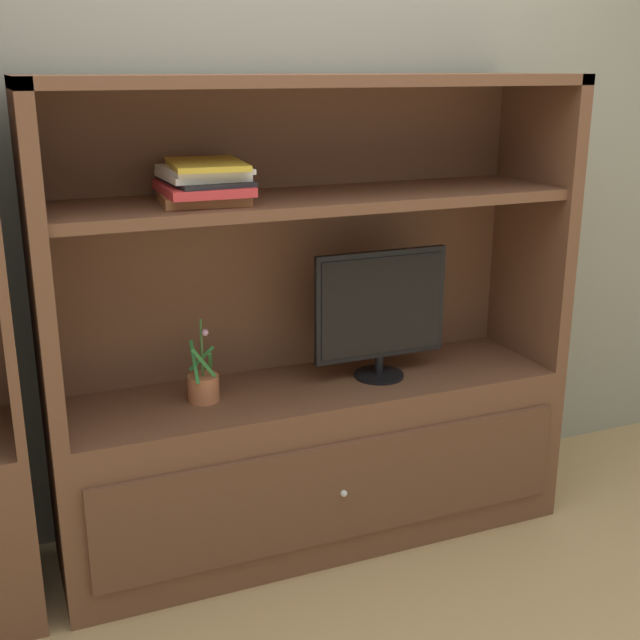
% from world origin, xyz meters
% --- Properties ---
extents(ground_plane, '(8.00, 8.00, 0.00)m').
position_xyz_m(ground_plane, '(0.00, 0.00, 0.00)').
color(ground_plane, tan).
extents(painted_rear_wall, '(6.00, 0.10, 2.80)m').
position_xyz_m(painted_rear_wall, '(0.00, 0.75, 1.40)').
color(painted_rear_wall, gray).
rests_on(painted_rear_wall, ground_plane).
extents(media_console, '(1.80, 0.50, 1.63)m').
position_xyz_m(media_console, '(0.00, 0.41, 0.50)').
color(media_console, brown).
rests_on(media_console, ground_plane).
extents(tv_monitor, '(0.49, 0.18, 0.46)m').
position_xyz_m(tv_monitor, '(0.24, 0.38, 0.84)').
color(tv_monitor, black).
rests_on(tv_monitor, media_console).
extents(potted_plant, '(0.10, 0.13, 0.28)m').
position_xyz_m(potted_plant, '(-0.39, 0.41, 0.64)').
color(potted_plant, '#B26642').
rests_on(potted_plant, media_console).
extents(magazine_stack, '(0.28, 0.34, 0.12)m').
position_xyz_m(magazine_stack, '(-0.37, 0.40, 1.31)').
color(magazine_stack, '#A56638').
rests_on(magazine_stack, media_console).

